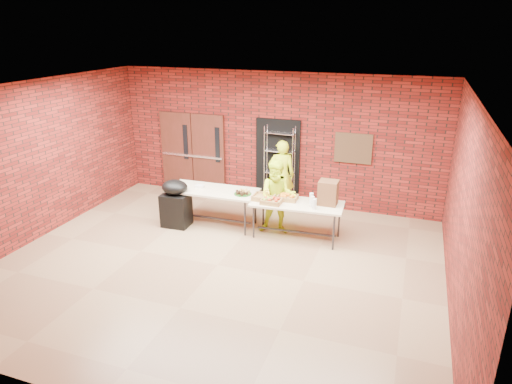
% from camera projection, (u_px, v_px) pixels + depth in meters
% --- Properties ---
extents(room, '(8.08, 7.08, 3.28)m').
position_uv_depth(room, '(215.00, 184.00, 7.93)').
color(room, '#816346').
rests_on(room, ground).
extents(double_doors, '(1.78, 0.12, 2.10)m').
position_uv_depth(double_doors, '(193.00, 153.00, 11.85)').
color(double_doors, '#4A1C15').
rests_on(double_doors, room).
extents(dark_doorway, '(1.10, 0.06, 2.10)m').
position_uv_depth(dark_doorway, '(278.00, 162.00, 11.15)').
color(dark_doorway, black).
rests_on(dark_doorway, room).
extents(bronze_plaque, '(0.85, 0.04, 0.70)m').
position_uv_depth(bronze_plaque, '(353.00, 148.00, 10.40)').
color(bronze_plaque, '#46301C').
rests_on(bronze_plaque, room).
extents(wire_rack, '(0.74, 0.30, 1.96)m').
position_uv_depth(wire_rack, '(279.00, 166.00, 11.02)').
color(wire_rack, silver).
rests_on(wire_rack, room).
extents(table_left, '(2.00, 0.87, 0.81)m').
position_uv_depth(table_left, '(213.00, 192.00, 9.99)').
color(table_left, '#B8AE8D').
rests_on(table_left, room).
extents(table_right, '(1.93, 0.90, 0.77)m').
position_uv_depth(table_right, '(297.00, 206.00, 9.36)').
color(table_right, '#B8AE8D').
rests_on(table_right, room).
extents(basket_bananas, '(0.45, 0.35, 0.14)m').
position_uv_depth(basket_bananas, '(264.00, 197.00, 9.48)').
color(basket_bananas, '#A18041').
rests_on(basket_bananas, table_right).
extents(basket_oranges, '(0.41, 0.32, 0.13)m').
position_uv_depth(basket_oranges, '(287.00, 197.00, 9.48)').
color(basket_oranges, '#A18041').
rests_on(basket_oranges, table_right).
extents(basket_apples, '(0.41, 0.32, 0.13)m').
position_uv_depth(basket_apples, '(271.00, 201.00, 9.28)').
color(basket_apples, '#A18041').
rests_on(basket_apples, table_right).
extents(muffin_tray, '(0.37, 0.37, 0.09)m').
position_uv_depth(muffin_tray, '(243.00, 192.00, 9.68)').
color(muffin_tray, '#164713').
rests_on(muffin_tray, table_left).
extents(napkin_box, '(0.18, 0.12, 0.06)m').
position_uv_depth(napkin_box, '(200.00, 186.00, 10.07)').
color(napkin_box, silver).
rests_on(napkin_box, table_left).
extents(coffee_dispenser, '(0.38, 0.34, 0.50)m').
position_uv_depth(coffee_dispenser, '(328.00, 193.00, 9.19)').
color(coffee_dispenser, '#56331D').
rests_on(coffee_dispenser, table_right).
extents(cup_stack_front, '(0.08, 0.08, 0.23)m').
position_uv_depth(cup_stack_front, '(312.00, 202.00, 9.09)').
color(cup_stack_front, silver).
rests_on(cup_stack_front, table_right).
extents(cup_stack_mid, '(0.07, 0.07, 0.22)m').
position_uv_depth(cup_stack_mid, '(314.00, 204.00, 8.98)').
color(cup_stack_mid, silver).
rests_on(cup_stack_mid, table_right).
extents(cup_stack_back, '(0.08, 0.08, 0.24)m').
position_uv_depth(cup_stack_back, '(311.00, 199.00, 9.23)').
color(cup_stack_back, silver).
rests_on(cup_stack_back, table_right).
extents(covered_grill, '(0.60, 0.51, 1.06)m').
position_uv_depth(covered_grill, '(176.00, 203.00, 9.98)').
color(covered_grill, black).
rests_on(covered_grill, room).
extents(volunteer_woman, '(0.70, 0.56, 1.69)m').
position_uv_depth(volunteer_woman, '(281.00, 175.00, 10.84)').
color(volunteer_woman, '#D9FF1C').
rests_on(volunteer_woman, room).
extents(volunteer_man, '(0.89, 0.75, 1.61)m').
position_uv_depth(volunteer_man, '(278.00, 197.00, 9.57)').
color(volunteer_man, '#D9FF1C').
rests_on(volunteer_man, room).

